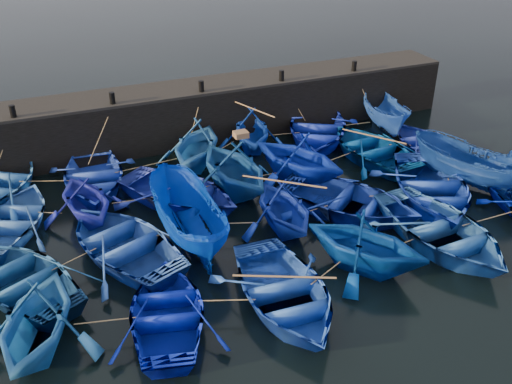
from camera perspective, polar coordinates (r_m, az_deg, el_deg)
name	(u,v)px	position (r m, az deg, el deg)	size (l,w,h in m)	color
ground	(292,252)	(19.56, 3.64, -6.03)	(120.00, 120.00, 0.00)	black
quay_wall	(197,113)	(27.65, -5.91, 7.85)	(26.00, 2.50, 2.50)	black
quay_top	(196,87)	(27.20, -6.05, 10.42)	(26.00, 2.50, 0.12)	black
bollard_0	(13,111)	(25.26, -23.16, 7.44)	(0.24, 0.24, 0.50)	black
bollard_1	(112,98)	(25.47, -14.19, 9.10)	(0.24, 0.24, 0.50)	black
bollard_2	(201,86)	(26.28, -5.49, 10.49)	(0.24, 0.24, 0.50)	black
bollard_3	(282,76)	(27.66, 2.57, 11.55)	(0.24, 0.24, 0.50)	black
bollard_4	(354,66)	(29.52, 9.79, 12.32)	(0.24, 0.24, 0.50)	black
boat_1	(93,177)	(24.01, -16.01, 1.44)	(3.64, 5.09, 1.06)	#1F3CBF
boat_2	(196,144)	(24.77, -6.01, 4.81)	(3.56, 4.13, 2.17)	#225EA3
boat_3	(252,129)	(26.31, -0.44, 6.28)	(3.28, 3.81, 2.00)	#0D36B3
boat_4	(317,129)	(27.57, 6.09, 6.32)	(4.14, 5.79, 1.20)	#0F22A4
boat_5	(386,114)	(29.22, 12.84, 7.60)	(1.63, 4.34, 1.68)	#1D48A5
boat_6	(12,219)	(22.18, -23.19, -2.47)	(3.40, 4.75, 0.99)	#2F5EB3
boat_7	(86,198)	(21.59, -16.67, -0.62)	(3.16, 3.66, 1.93)	navy
boat_8	(180,192)	(22.13, -7.65, -0.04)	(3.74, 5.23, 1.08)	#1D2D9A
boat_9	(234,166)	(22.47, -2.19, 2.60)	(3.93, 4.56, 2.40)	navy
boat_10	(299,156)	(23.49, 4.30, 3.58)	(3.70, 4.29, 2.26)	#0723AC
boat_11	(372,148)	(26.07, 11.56, 4.33)	(3.73, 5.22, 1.08)	navy
boat_12	(427,144)	(27.29, 16.70, 4.65)	(3.25, 4.54, 0.94)	navy
boat_13	(21,278)	(18.95, -22.45, -7.94)	(3.61, 5.04, 1.05)	navy
boat_14	(124,242)	(19.54, -13.11, -4.90)	(3.86, 5.40, 1.12)	#204694
boat_15	(187,218)	(19.60, -6.93, -2.61)	(1.95, 5.18, 2.00)	#002EA5
boat_16	(283,207)	(20.16, 2.76, -1.50)	(3.21, 3.72, 1.96)	#112AA5
boat_17	(349,200)	(21.64, 9.28, -0.83)	(3.93, 5.49, 1.14)	navy
boat_18	(431,188)	(23.18, 17.13, 0.41)	(4.11, 5.75, 1.19)	#1637AB
boat_19	(468,166)	(24.61, 20.40, 2.46)	(1.82, 4.83, 1.87)	navy
boat_20	(35,319)	(16.40, -21.19, -11.76)	(3.46, 4.01, 2.11)	#1F61AA
boat_21	(168,311)	(16.64, -8.78, -11.70)	(3.23, 4.52, 0.94)	#0416A1
boat_22	(284,292)	(17.01, 2.81, -9.97)	(3.72, 5.19, 1.08)	blue
boat_23	(366,242)	(18.46, 10.94, -4.95)	(3.49, 4.05, 2.13)	navy
boat_24	(441,230)	(20.59, 18.05, -3.65)	(4.07, 5.68, 1.18)	#255BAE
wooden_crate	(241,134)	(22.01, -1.53, 5.78)	(0.53, 0.45, 0.23)	brown
mooring_ropes	(240,167)	(23.13, -1.65, 2.53)	(18.10, 11.94, 2.10)	tan
loose_oars	(300,165)	(21.82, 4.47, 2.72)	(10.18, 12.68, 0.99)	#99724C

